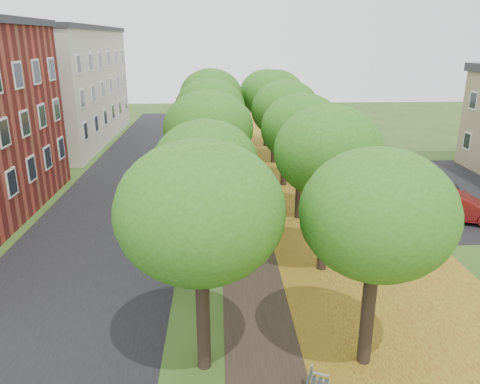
{
  "coord_description": "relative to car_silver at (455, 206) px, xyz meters",
  "views": [
    {
      "loc": [
        -1.68,
        -11.67,
        9.28
      ],
      "look_at": [
        -0.72,
        8.97,
        2.5
      ],
      "focal_mm": 35.0,
      "sensor_mm": 36.0,
      "label": 1
    }
  ],
  "objects": [
    {
      "name": "building_cream",
      "position": [
        -28.0,
        21.52,
        4.48
      ],
      "size": [
        10.3,
        20.3,
        10.4
      ],
      "color": "beige",
      "rests_on": "ground"
    },
    {
      "name": "footpath",
      "position": [
        -11.0,
        3.52,
        -0.72
      ],
      "size": [
        3.2,
        70.0,
        0.01
      ],
      "primitive_type": "cube",
      "color": "black",
      "rests_on": "ground"
    },
    {
      "name": "street_asphalt",
      "position": [
        -18.5,
        3.52,
        -0.72
      ],
      "size": [
        8.0,
        70.0,
        0.01
      ],
      "primitive_type": "cube",
      "color": "black",
      "rests_on": "ground"
    },
    {
      "name": "tree_row_east",
      "position": [
        -8.4,
        3.52,
        4.08
      ],
      "size": [
        4.37,
        34.37,
        6.69
      ],
      "color": "black",
      "rests_on": "ground"
    },
    {
      "name": "parking_lot",
      "position": [
        2.5,
        4.52,
        -0.72
      ],
      "size": [
        9.0,
        16.0,
        0.01
      ],
      "primitive_type": "cube",
      "color": "black",
      "rests_on": "ground"
    },
    {
      "name": "ground",
      "position": [
        -11.0,
        -11.48,
        -0.73
      ],
      "size": [
        120.0,
        120.0,
        0.0
      ],
      "primitive_type": "plane",
      "color": "#2D4C19",
      "rests_on": "ground"
    },
    {
      "name": "car_white",
      "position": [
        0.19,
        8.36,
        0.01
      ],
      "size": [
        5.79,
        4.1,
        1.46
      ],
      "primitive_type": "imported",
      "rotation": [
        0.0,
        0.0,
        1.92
      ],
      "color": "silver",
      "rests_on": "ground"
    },
    {
      "name": "car_silver",
      "position": [
        0.0,
        0.0,
        0.0
      ],
      "size": [
        4.44,
        2.22,
        1.45
      ],
      "primitive_type": "imported",
      "rotation": [
        0.0,
        0.0,
        1.69
      ],
      "color": "#B6B5BB",
      "rests_on": "ground"
    },
    {
      "name": "tree_row_west",
      "position": [
        -13.2,
        3.52,
        4.08
      ],
      "size": [
        4.37,
        34.37,
        6.69
      ],
      "color": "black",
      "rests_on": "ground"
    },
    {
      "name": "car_red",
      "position": [
        0.0,
        -0.28,
        0.04
      ],
      "size": [
        4.94,
        3.38,
        1.54
      ],
      "primitive_type": "imported",
      "rotation": [
        0.0,
        0.0,
        1.16
      ],
      "color": "maroon",
      "rests_on": "ground"
    },
    {
      "name": "leaf_verge",
      "position": [
        -6.0,
        3.52,
        -0.72
      ],
      "size": [
        7.5,
        70.0,
        0.01
      ],
      "primitive_type": "cube",
      "color": "#A4951E",
      "rests_on": "ground"
    },
    {
      "name": "car_grey",
      "position": [
        0.0,
        4.21,
        -0.06
      ],
      "size": [
        4.61,
        1.96,
        1.33
      ],
      "primitive_type": "imported",
      "rotation": [
        0.0,
        0.0,
        1.55
      ],
      "color": "#38393E",
      "rests_on": "ground"
    }
  ]
}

